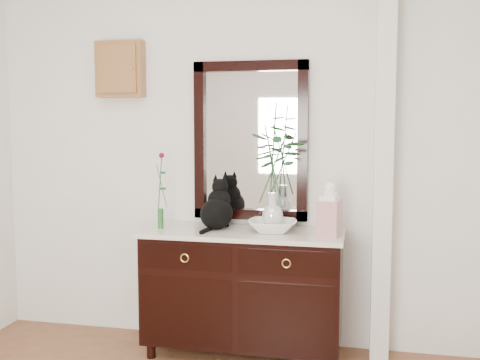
% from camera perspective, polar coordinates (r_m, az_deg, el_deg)
% --- Properties ---
extents(wall_back, '(3.60, 0.04, 2.70)m').
position_cam_1_polar(wall_back, '(3.95, -0.33, 2.69)').
color(wall_back, silver).
rests_on(wall_back, ground).
extents(pilaster, '(0.12, 0.20, 2.70)m').
position_cam_1_polar(pilaster, '(3.78, 14.37, 2.37)').
color(pilaster, silver).
rests_on(pilaster, ground).
extents(sideboard, '(1.33, 0.52, 0.82)m').
position_cam_1_polar(sideboard, '(3.84, 0.33, -10.71)').
color(sideboard, black).
rests_on(sideboard, ground).
extents(wall_mirror, '(0.80, 0.06, 1.10)m').
position_cam_1_polar(wall_mirror, '(3.91, 1.06, 3.98)').
color(wall_mirror, black).
rests_on(wall_mirror, wall_back).
extents(key_cabinet, '(0.35, 0.10, 0.40)m').
position_cam_1_polar(key_cabinet, '(4.20, -12.07, 10.94)').
color(key_cabinet, brown).
rests_on(key_cabinet, wall_back).
extents(cat, '(0.28, 0.33, 0.35)m').
position_cam_1_polar(cat, '(3.80, -2.40, -2.40)').
color(cat, black).
rests_on(cat, sideboard).
extents(lotus_bowl, '(0.34, 0.34, 0.08)m').
position_cam_1_polar(lotus_bowl, '(3.71, 3.32, -4.69)').
color(lotus_bowl, white).
rests_on(lotus_bowl, sideboard).
extents(vase_branches, '(0.51, 0.51, 0.84)m').
position_cam_1_polar(vase_branches, '(3.66, 3.36, 1.48)').
color(vase_branches, silver).
rests_on(vase_branches, lotus_bowl).
extents(bud_vase_rose, '(0.08, 0.08, 0.53)m').
position_cam_1_polar(bud_vase_rose, '(3.84, -8.11, -1.01)').
color(bud_vase_rose, '#276227').
rests_on(bud_vase_rose, sideboard).
extents(ginger_jar, '(0.16, 0.16, 0.36)m').
position_cam_1_polar(ginger_jar, '(3.59, 9.10, -2.81)').
color(ginger_jar, white).
rests_on(ginger_jar, sideboard).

